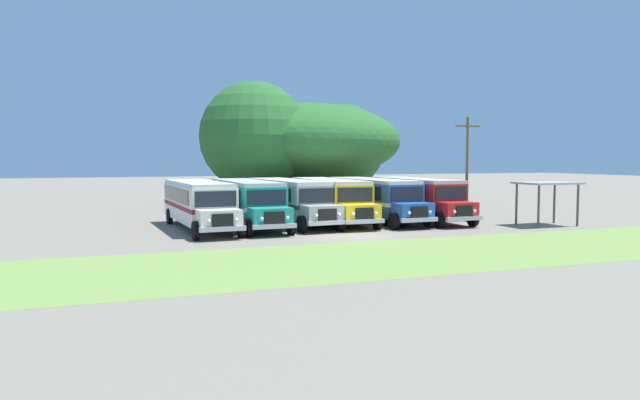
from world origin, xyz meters
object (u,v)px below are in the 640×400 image
at_px(parked_bus_slot_2, 289,199).
at_px(waiting_shelter, 547,186).
at_px(parked_bus_slot_0, 199,202).
at_px(parked_bus_slot_5, 416,197).
at_px(parked_bus_slot_1, 247,201).
at_px(parked_bus_slot_3, 330,198).
at_px(broad_shade_tree, 300,142).
at_px(utility_pole, 467,166).
at_px(parked_bus_slot_4, 374,197).

xyz_separation_m(parked_bus_slot_2, waiting_shelter, (14.66, -6.78, 0.87)).
xyz_separation_m(parked_bus_slot_0, parked_bus_slot_2, (5.91, 0.83, 0.00)).
bearing_deg(waiting_shelter, parked_bus_slot_5, 133.54).
distance_m(parked_bus_slot_0, parked_bus_slot_1, 2.99).
bearing_deg(parked_bus_slot_3, parked_bus_slot_2, -89.29).
height_order(parked_bus_slot_3, waiting_shelter, parked_bus_slot_3).
bearing_deg(parked_bus_slot_0, parked_bus_slot_2, 95.44).
relative_size(parked_bus_slot_3, broad_shade_tree, 0.61).
bearing_deg(parked_bus_slot_2, parked_bus_slot_0, -85.88).
bearing_deg(parked_bus_slot_2, utility_pole, 71.64).
relative_size(parked_bus_slot_0, broad_shade_tree, 0.61).
distance_m(parked_bus_slot_0, parked_bus_slot_5, 14.79).
xyz_separation_m(utility_pole, waiting_shelter, (3.26, -3.84, -1.25)).
bearing_deg(parked_bus_slot_4, parked_bus_slot_0, -89.36).
bearing_deg(broad_shade_tree, parked_bus_slot_3, -100.07).
height_order(parked_bus_slot_1, broad_shade_tree, broad_shade_tree).
relative_size(parked_bus_slot_3, waiting_shelter, 3.02).
bearing_deg(broad_shade_tree, parked_bus_slot_5, -74.25).
distance_m(parked_bus_slot_4, waiting_shelter, 10.93).
bearing_deg(parked_bus_slot_2, parked_bus_slot_5, 81.57).
height_order(parked_bus_slot_3, parked_bus_slot_4, same).
distance_m(parked_bus_slot_1, broad_shade_tree, 16.11).
relative_size(parked_bus_slot_4, broad_shade_tree, 0.61).
relative_size(parked_bus_slot_4, parked_bus_slot_5, 1.00).
height_order(parked_bus_slot_1, waiting_shelter, parked_bus_slot_1).
distance_m(parked_bus_slot_1, parked_bus_slot_4, 8.75).
height_order(utility_pole, waiting_shelter, utility_pole).
bearing_deg(parked_bus_slot_5, parked_bus_slot_2, -94.02).
bearing_deg(parked_bus_slot_1, parked_bus_slot_3, 94.58).
relative_size(parked_bus_slot_4, utility_pole, 1.57).
xyz_separation_m(broad_shade_tree, utility_pole, (6.31, -15.72, -1.91)).
relative_size(parked_bus_slot_1, parked_bus_slot_3, 1.00).
distance_m(parked_bus_slot_3, parked_bus_slot_4, 3.04).
height_order(parked_bus_slot_0, parked_bus_slot_1, same).
bearing_deg(parked_bus_slot_4, broad_shade_tree, -178.25).
bearing_deg(utility_pole, parked_bus_slot_2, 165.56).
bearing_deg(parked_bus_slot_5, parked_bus_slot_1, -90.01).
bearing_deg(parked_bus_slot_4, parked_bus_slot_2, -95.45).
height_order(parked_bus_slot_0, waiting_shelter, parked_bus_slot_0).
bearing_deg(parked_bus_slot_1, waiting_shelter, 69.84).
bearing_deg(parked_bus_slot_5, parked_bus_slot_4, -94.96).
bearing_deg(utility_pole, parked_bus_slot_4, 155.63).
xyz_separation_m(parked_bus_slot_0, parked_bus_slot_3, (8.71, 0.78, 0.00)).
distance_m(parked_bus_slot_2, broad_shade_tree, 14.33).
bearing_deg(parked_bus_slot_3, utility_pole, 73.37).
height_order(parked_bus_slot_1, parked_bus_slot_3, same).
xyz_separation_m(parked_bus_slot_0, parked_bus_slot_5, (14.79, 0.13, 0.00)).
bearing_deg(parked_bus_slot_2, broad_shade_tree, 154.39).
relative_size(parked_bus_slot_1, waiting_shelter, 3.02).
bearing_deg(parked_bus_slot_2, parked_bus_slot_3, 84.90).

